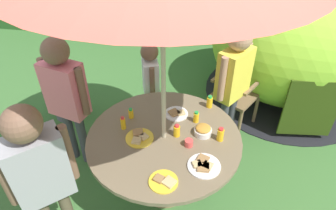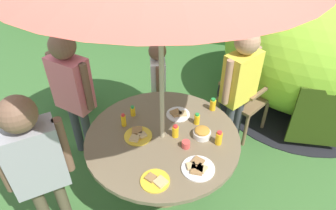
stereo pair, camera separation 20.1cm
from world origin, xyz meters
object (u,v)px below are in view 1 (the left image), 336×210
at_px(juice_bottle_far_right, 220,134).
at_px(plate_mid_left, 204,165).
at_px(child_in_white_shirt, 150,77).
at_px(cup_near, 189,143).
at_px(child_in_pink_shirt, 65,89).
at_px(snack_bowl, 203,130).
at_px(garden_table, 164,147).
at_px(plate_near_right, 139,137).
at_px(child_in_yellow_shirt, 234,74).
at_px(dome_tent, 296,41).
at_px(juice_bottle_mid_right, 123,123).
at_px(juice_bottle_front_edge, 196,117).
at_px(juice_bottle_far_left, 131,113).
at_px(potted_plant, 62,92).
at_px(plate_back_edge, 164,181).
at_px(child_in_grey_shirt, 39,168).
at_px(plate_near_left, 176,113).
at_px(juice_bottle_center_front, 177,131).
at_px(juice_bottle_center_back, 210,102).

bearing_deg(juice_bottle_far_right, plate_mid_left, -110.50).
height_order(child_in_white_shirt, cup_near, child_in_white_shirt).
height_order(child_in_pink_shirt, snack_bowl, child_in_pink_shirt).
height_order(garden_table, plate_near_right, plate_near_right).
distance_m(child_in_yellow_shirt, child_in_pink_shirt, 1.65).
distance_m(dome_tent, juice_bottle_mid_right, 2.53).
distance_m(garden_table, juice_bottle_front_edge, 0.39).
bearing_deg(juice_bottle_far_left, child_in_white_shirt, 87.00).
distance_m(potted_plant, juice_bottle_far_left, 1.36).
bearing_deg(plate_back_edge, dome_tent, 61.01).
bearing_deg(potted_plant, plate_near_right, -38.87).
bearing_deg(garden_table, juice_bottle_far_left, 148.95).
relative_size(dome_tent, potted_plant, 3.55).
relative_size(snack_bowl, cup_near, 2.18).
relative_size(child_in_white_shirt, juice_bottle_front_edge, 9.98).
bearing_deg(child_in_grey_shirt, plate_near_right, 6.64).
height_order(plate_near_left, juice_bottle_far_right, juice_bottle_far_right).
height_order(plate_near_right, plate_mid_left, same).
xyz_separation_m(potted_plant, juice_bottle_front_edge, (1.67, -0.69, 0.39)).
distance_m(juice_bottle_far_right, juice_bottle_center_front, 0.37).
bearing_deg(dome_tent, juice_bottle_far_left, -141.18).
height_order(child_in_yellow_shirt, cup_near, child_in_yellow_shirt).
bearing_deg(child_in_yellow_shirt, plate_mid_left, 23.79).
height_order(plate_mid_left, juice_bottle_center_back, juice_bottle_center_back).
distance_m(plate_back_edge, juice_bottle_mid_right, 0.69).
bearing_deg(plate_near_left, juice_bottle_mid_right, -148.77).
distance_m(snack_bowl, juice_bottle_center_front, 0.23).
bearing_deg(child_in_yellow_shirt, child_in_white_shirt, -60.66).
bearing_deg(cup_near, plate_back_edge, -109.48).
height_order(child_in_pink_shirt, juice_bottle_far_right, child_in_pink_shirt).
height_order(juice_bottle_far_left, juice_bottle_far_right, juice_bottle_far_right).
xyz_separation_m(dome_tent, plate_near_right, (-1.58, -1.93, -0.08)).
distance_m(garden_table, juice_bottle_far_right, 0.51).
distance_m(child_in_pink_shirt, child_in_grey_shirt, 0.95).
height_order(child_in_white_shirt, juice_bottle_center_front, child_in_white_shirt).
bearing_deg(plate_near_right, snack_bowl, 14.71).
xyz_separation_m(dome_tent, potted_plant, (-2.80, -0.95, -0.42)).
relative_size(child_in_white_shirt, plate_near_left, 5.09).
xyz_separation_m(dome_tent, child_in_grey_shirt, (-2.13, -2.53, 0.12)).
distance_m(child_in_pink_shirt, snack_bowl, 1.32).
height_order(garden_table, juice_bottle_far_left, juice_bottle_far_left).
relative_size(child_in_white_shirt, juice_bottle_center_back, 8.93).
bearing_deg(dome_tent, juice_bottle_far_right, -121.66).
xyz_separation_m(child_in_grey_shirt, juice_bottle_far_right, (1.22, 0.68, -0.15)).
relative_size(potted_plant, juice_bottle_center_front, 5.57).
bearing_deg(juice_bottle_far_left, plate_back_edge, -58.28).
bearing_deg(dome_tent, child_in_grey_shirt, -135.48).
bearing_deg(plate_near_left, snack_bowl, -41.16).
bearing_deg(juice_bottle_front_edge, potted_plant, 157.58).
height_order(garden_table, cup_near, cup_near).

